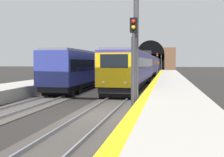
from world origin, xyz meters
The scene contains 12 objects.
ground_plane centered at (0.00, 0.00, 0.00)m, with size 320.00×320.00×0.00m, color #282623.
platform_right centered at (0.00, -3.88, 0.45)m, with size 112.00×3.65×0.91m, color #ADA89E.
platform_right_edge_strip centered at (0.00, -2.31, 0.91)m, with size 112.00×0.50×0.01m, color yellow.
track_main_line centered at (0.00, 0.00, 0.04)m, with size 160.00×2.97×0.21m.
track_adjacent_line centered at (0.00, 5.05, 0.04)m, with size 160.00×2.90×0.21m.
train_main_approaching centered at (34.81, 0.00, 2.25)m, with size 59.10×3.14×4.78m.
train_adjacent_platform centered at (24.70, 5.05, 2.23)m, with size 38.11×2.96×4.79m.
railway_signal_near centered at (0.38, -1.80, 2.97)m, with size 0.39×0.38×5.05m.
railway_signal_mid centered at (37.11, -1.80, 2.67)m, with size 0.39×0.38×4.50m.
railway_signal_far centered at (75.90, -1.80, 3.15)m, with size 0.39×0.38×5.20m.
overhead_signal_gantry centered at (1.03, 2.52, 5.67)m, with size 0.70×9.05×7.50m.
tunnel_portal centered at (94.23, 2.52, 4.16)m, with size 2.70×18.46×10.95m.
Camera 1 is at (-14.20, -3.48, 2.79)m, focal length 45.65 mm.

